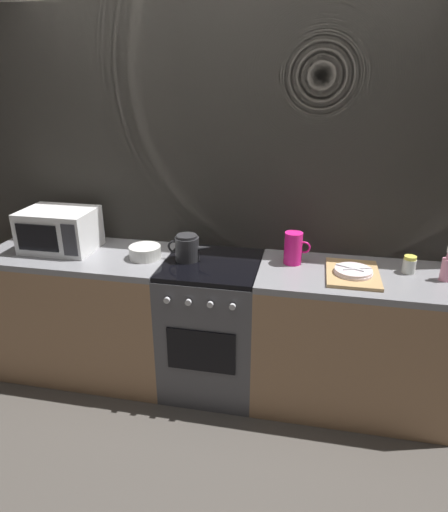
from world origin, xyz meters
The scene contains 12 objects.
ground_plane centered at (0.00, 0.00, 0.00)m, with size 8.00×8.00×0.00m, color #47423D.
back_wall centered at (0.00, 0.32, 1.20)m, with size 3.60×0.05×2.40m.
counter_left centered at (-0.90, 0.00, 0.45)m, with size 1.20×0.60×0.90m.
stove_unit centered at (0.00, 0.00, 0.45)m, with size 0.60×0.63×0.90m.
counter_right centered at (0.90, 0.00, 0.45)m, with size 1.20×0.60×0.90m.
microwave centered at (-1.03, 0.03, 1.04)m, with size 0.46×0.35×0.27m.
kettle centered at (-0.16, 0.01, 0.98)m, with size 0.28×0.15×0.17m.
mixing_bowl centered at (-0.43, -0.01, 0.94)m, with size 0.20×0.20×0.08m, color silver.
pitcher centered at (0.49, 0.09, 1.00)m, with size 0.16×0.11×0.20m.
dish_pile centered at (0.85, -0.03, 0.92)m, with size 0.30×0.40×0.06m.
spice_jar centered at (1.17, 0.08, 0.95)m, with size 0.08×0.08×0.10m.
spray_bottle centered at (1.35, 0.01, 0.98)m, with size 0.08×0.06×0.20m.
Camera 1 is at (0.58, -2.48, 1.98)m, focal length 31.21 mm.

